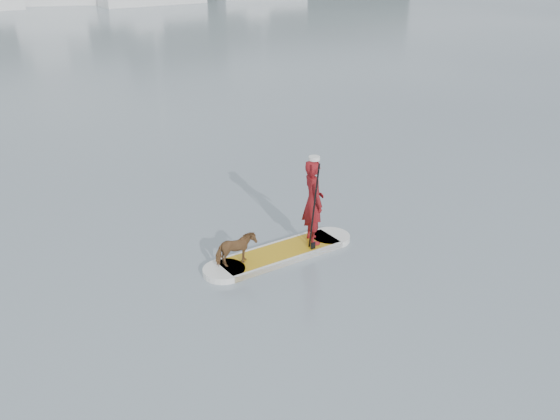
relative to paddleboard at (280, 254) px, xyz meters
name	(u,v)px	position (x,y,z in m)	size (l,w,h in m)	color
ground	(91,243)	(-3.24, 2.21, -0.06)	(140.00, 140.00, 0.00)	slate
paddleboard	(280,254)	(0.00, 0.00, 0.00)	(3.28, 1.14, 0.12)	#C19012
paddler	(313,202)	(0.78, 0.11, 0.93)	(0.63, 0.41, 1.73)	maroon
white_cap	(314,158)	(0.78, 0.11, 1.83)	(0.22, 0.22, 0.07)	silver
dog	(236,250)	(-0.98, -0.14, 0.38)	(0.34, 0.75, 0.64)	brown
paddle	(314,218)	(0.63, -0.20, 0.74)	(0.10, 0.30, 2.00)	black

